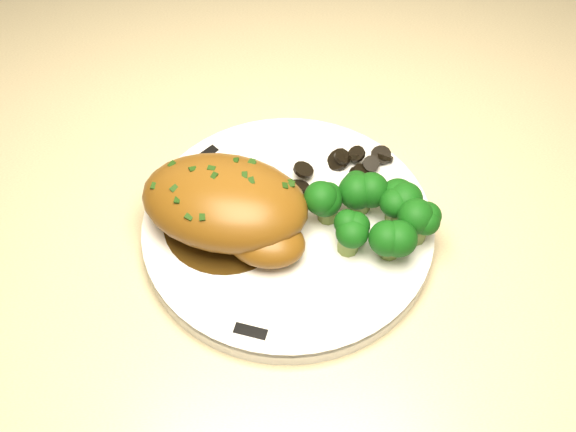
{
  "coord_description": "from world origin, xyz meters",
  "views": [
    {
      "loc": [
        -0.32,
        1.23,
        1.45
      ],
      "look_at": [
        -0.31,
        1.62,
        0.95
      ],
      "focal_mm": 45.0,
      "sensor_mm": 36.0,
      "label": 1
    }
  ],
  "objects_px": {
    "plate": "(288,228)",
    "broccoli_florets": "(374,214)",
    "chicken_breast": "(229,207)",
    "counter": "(265,386)"
  },
  "relations": [
    {
      "from": "counter",
      "to": "chicken_breast",
      "type": "distance_m",
      "value": 0.51
    },
    {
      "from": "plate",
      "to": "chicken_breast",
      "type": "distance_m",
      "value": 0.06
    },
    {
      "from": "plate",
      "to": "counter",
      "type": "bearing_deg",
      "value": 119.76
    },
    {
      "from": "chicken_breast",
      "to": "broccoli_florets",
      "type": "distance_m",
      "value": 0.13
    },
    {
      "from": "chicken_breast",
      "to": "broccoli_florets",
      "type": "relative_size",
      "value": 1.64
    },
    {
      "from": "plate",
      "to": "broccoli_florets",
      "type": "bearing_deg",
      "value": -8.88
    },
    {
      "from": "counter",
      "to": "broccoli_florets",
      "type": "relative_size",
      "value": 20.62
    },
    {
      "from": "counter",
      "to": "chicken_breast",
      "type": "height_order",
      "value": "counter"
    },
    {
      "from": "chicken_breast",
      "to": "broccoli_florets",
      "type": "height_order",
      "value": "chicken_breast"
    },
    {
      "from": "counter",
      "to": "plate",
      "type": "bearing_deg",
      "value": -60.24
    }
  ]
}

